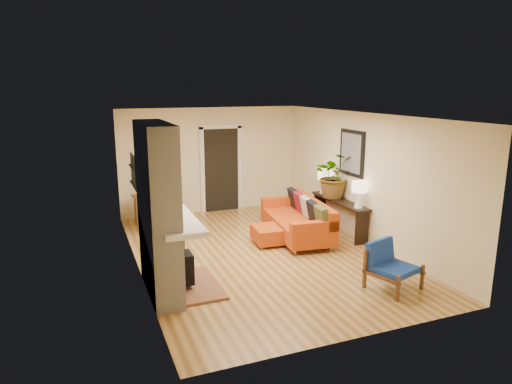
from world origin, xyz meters
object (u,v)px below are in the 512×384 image
Objects in this scene: sofa at (300,219)px; blue_chair at (389,263)px; ottoman at (271,234)px; lamp_near at (359,191)px; houseplant at (335,175)px; console_table at (340,207)px; lamp_far at (324,179)px; dining_table at (154,203)px.

sofa is 2.61× the size of blue_chair.
blue_chair is (0.91, -2.55, 0.19)m from ottoman.
houseplant reaches higher than lamp_near.
ottoman is 1.95m from lamp_near.
lamp_far reaches higher than console_table.
blue_chair is 3.10m from houseplant.
houseplant is at bearing -23.66° from dining_table.
lamp_far is at bearing 90.00° from console_table.
lamp_far is at bearing 34.57° from sofa.
blue_chair is at bearing -86.41° from sofa.
ottoman is at bearing 109.61° from blue_chair.
houseplant is (0.91, 0.17, 0.85)m from sofa.
houseplant reaches higher than lamp_far.
houseplant is (-0.01, 0.23, 0.65)m from console_table.
blue_chair is at bearing -57.09° from dining_table.
sofa is 3.26m from dining_table.
dining_table is at bearing 135.80° from ottoman.
sofa is 0.94m from console_table.
sofa is 1.36m from lamp_near.
sofa is at bearing 93.59° from blue_chair.
blue_chair is 0.53× the size of dining_table.
sofa is at bearing 176.65° from console_table.
lamp_far is 0.54× the size of houseplant.
lamp_far is (3.65, -1.13, 0.50)m from dining_table.
lamp_near reaches higher than ottoman.
dining_table is at bearing 162.74° from lamp_far.
blue_chair is at bearing -104.30° from houseplant.
console_table is 0.69m from houseplant.
blue_chair is 5.35m from dining_table.
blue_chair is 3.50m from lamp_far.
houseplant is (1.64, 0.35, 1.02)m from ottoman.
dining_table is at bearing 147.12° from sofa.
lamp_near reaches higher than dining_table.
lamp_near is at bearing -89.37° from houseplant.
dining_table is 3.03× the size of lamp_near.
console_table is at bearing -87.46° from houseplant.
houseplant reaches higher than blue_chair.
console_table is 3.43× the size of lamp_near.
lamp_far is (1.65, 0.81, 0.86)m from ottoman.
blue_chair is at bearing -105.66° from console_table.
dining_table is (-2.73, 1.77, 0.19)m from sofa.
ottoman is (-0.74, -0.18, -0.17)m from sofa.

